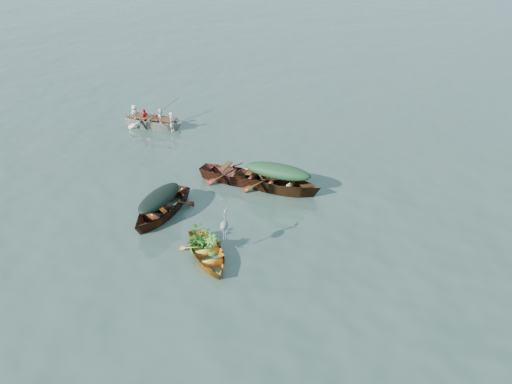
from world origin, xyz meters
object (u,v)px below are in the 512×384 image
yellow_dinghy (208,259)px  rowed_boat (154,128)px  open_wooden_boat (239,183)px  heron (224,230)px  dark_covered_boat (161,216)px  green_tarp_boat (277,190)px

yellow_dinghy → rowed_boat: rowed_boat is taller
open_wooden_boat → rowed_boat: bearing=58.9°
yellow_dinghy → open_wooden_boat: 4.89m
yellow_dinghy → heron: bearing=5.2°
dark_covered_boat → open_wooden_boat: bearing=65.4°
yellow_dinghy → rowed_boat: size_ratio=0.71×
dark_covered_boat → heron: (2.67, -1.67, 0.86)m
yellow_dinghy → green_tarp_boat: green_tarp_boat is taller
yellow_dinghy → dark_covered_boat: dark_covered_boat is taller
dark_covered_boat → rowed_boat: size_ratio=0.93×
open_wooden_boat → rowed_boat: (-5.35, 4.71, 0.00)m
yellow_dinghy → heron: (0.43, 0.35, 0.86)m
rowed_boat → heron: (6.06, -9.25, 0.86)m
dark_covered_boat → heron: size_ratio=4.28×
green_tarp_boat → dark_covered_boat: bearing=137.7°
open_wooden_boat → green_tarp_boat: bearing=-90.7°
open_wooden_boat → rowed_boat: same height
heron → dark_covered_boat: bearing=114.5°
rowed_boat → heron: bearing=-138.3°
dark_covered_boat → open_wooden_boat: 3.47m
yellow_dinghy → dark_covered_boat: (-2.24, 2.01, 0.00)m
open_wooden_boat → rowed_boat: 7.13m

